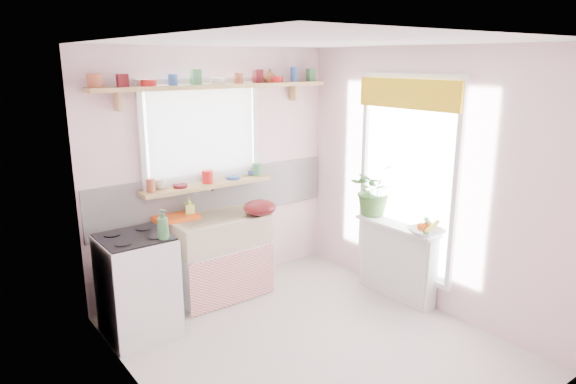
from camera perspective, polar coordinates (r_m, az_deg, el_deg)
room at (r=5.14m, az=2.32°, el=3.24°), size 3.20×3.20×3.20m
sink_unit at (r=5.31m, az=-7.64°, el=-7.06°), size 0.95×0.65×1.11m
cooker at (r=4.74m, az=-16.36°, el=-9.93°), size 0.58×0.58×0.93m
radiator_ledge at (r=5.39m, az=12.02°, el=-7.33°), size 0.22×0.95×0.78m
windowsill at (r=5.26m, az=-8.90°, el=0.76°), size 1.40×0.22×0.04m
pine_shelf at (r=5.18m, az=-7.78°, el=11.58°), size 2.52×0.24×0.04m
shelf_crockery at (r=5.18m, az=-7.81°, el=12.41°), size 2.47×0.11×0.12m
sill_crockery at (r=5.24m, az=-8.93°, el=1.58°), size 1.35×0.11×0.12m
dish_tray at (r=5.19m, az=-12.54°, el=-2.68°), size 0.44×0.33×0.04m
colander at (r=5.18m, az=-3.15°, el=-1.74°), size 0.41×0.41×0.15m
jade_plant at (r=5.47m, az=9.46°, el=0.31°), size 0.59×0.55×0.55m
fruit_bowl at (r=4.95m, az=15.07°, el=-4.37°), size 0.40×0.40×0.08m
herb_pot at (r=4.93m, az=15.12°, el=-3.67°), size 0.12×0.10×0.21m
soap_bottle_sink at (r=5.19m, az=-10.89°, el=-1.66°), size 0.12×0.12×0.20m
sill_cup at (r=5.09m, az=-14.02°, el=0.86°), size 0.13×0.13×0.10m
sill_bowl at (r=5.59m, az=-3.88°, el=2.22°), size 0.22×0.22×0.05m
shelf_vase at (r=5.58m, az=-2.03°, el=12.81°), size 0.17×0.17×0.14m
cooker_bottle at (r=4.40m, az=-13.73°, el=-3.52°), size 0.12×0.12×0.26m
fruit at (r=4.94m, az=15.11°, el=-3.66°), size 0.20×0.14×0.10m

